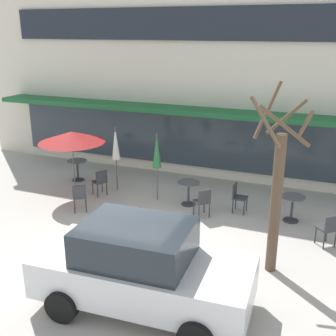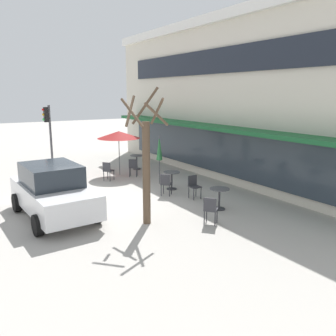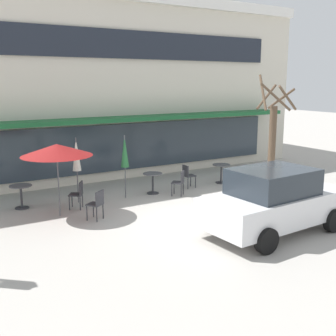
{
  "view_description": "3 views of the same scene",
  "coord_description": "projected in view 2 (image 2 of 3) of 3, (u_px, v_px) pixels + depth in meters",
  "views": [
    {
      "loc": [
        4.31,
        -8.28,
        5.27
      ],
      "look_at": [
        -0.29,
        3.06,
        1.21
      ],
      "focal_mm": 45.0,
      "sensor_mm": 36.0,
      "label": 1
    },
    {
      "loc": [
        12.71,
        -4.59,
        4.04
      ],
      "look_at": [
        -0.14,
        3.37,
        0.83
      ],
      "focal_mm": 38.0,
      "sensor_mm": 36.0,
      "label": 2
    },
    {
      "loc": [
        -6.9,
        -9.64,
        4.01
      ],
      "look_at": [
        0.44,
        2.41,
        1.09
      ],
      "focal_mm": 45.0,
      "sensor_mm": 36.0,
      "label": 3
    }
  ],
  "objects": [
    {
      "name": "cafe_chair_0",
      "position": [
        210.0,
        208.0,
        11.02
      ],
      "size": [
        0.56,
        0.56,
        0.89
      ],
      "color": "#333338",
      "rests_on": "ground"
    },
    {
      "name": "cafe_table_by_tree",
      "position": [
        172.0,
        177.0,
        15.1
      ],
      "size": [
        0.7,
        0.7,
        0.76
      ],
      "color": "#333338",
      "rests_on": "ground"
    },
    {
      "name": "patio_umbrella_corner_open",
      "position": [
        147.0,
        143.0,
        17.27
      ],
      "size": [
        0.28,
        0.28,
        2.2
      ],
      "color": "#4C4C51",
      "rests_on": "ground"
    },
    {
      "name": "cafe_chair_4",
      "position": [
        166.0,
        183.0,
        14.15
      ],
      "size": [
        0.57,
        0.57,
        0.89
      ],
      "color": "#333338",
      "rests_on": "ground"
    },
    {
      "name": "street_tree",
      "position": [
        146.0,
        163.0,
        10.85
      ],
      "size": [
        1.32,
        1.31,
        4.23
      ],
      "color": "brown",
      "rests_on": "ground"
    },
    {
      "name": "patio_umbrella_green_folded",
      "position": [
        159.0,
        148.0,
        15.78
      ],
      "size": [
        0.28,
        0.28,
        2.2
      ],
      "color": "#4C4C51",
      "rests_on": "ground"
    },
    {
      "name": "cafe_table_near_wall",
      "position": [
        137.0,
        160.0,
        19.14
      ],
      "size": [
        0.7,
        0.7,
        0.76
      ],
      "color": "#333338",
      "rests_on": "ground"
    },
    {
      "name": "cafe_table_streetside",
      "position": [
        219.0,
        195.0,
        12.49
      ],
      "size": [
        0.7,
        0.7,
        0.76
      ],
      "color": "#333338",
      "rests_on": "ground"
    },
    {
      "name": "cafe_chair_1",
      "position": [
        108.0,
        170.0,
        16.57
      ],
      "size": [
        0.56,
        0.56,
        0.89
      ],
      "color": "#333338",
      "rests_on": "ground"
    },
    {
      "name": "building_facade",
      "position": [
        279.0,
        98.0,
        18.13
      ],
      "size": [
        19.45,
        9.1,
        7.54
      ],
      "color": "beige",
      "rests_on": "ground"
    },
    {
      "name": "patio_umbrella_cream_folded",
      "position": [
        119.0,
        135.0,
        17.43
      ],
      "size": [
        2.1,
        2.1,
        2.2
      ],
      "color": "#4C4C51",
      "rests_on": "ground"
    },
    {
      "name": "parked_sedan",
      "position": [
        53.0,
        191.0,
        11.66
      ],
      "size": [
        4.29,
        2.2,
        1.76
      ],
      "color": "silver",
      "rests_on": "ground"
    },
    {
      "name": "cafe_chair_3",
      "position": [
        194.0,
        185.0,
        13.83
      ],
      "size": [
        0.41,
        0.41,
        0.89
      ],
      "color": "#333338",
      "rests_on": "ground"
    },
    {
      "name": "ground_plane",
      "position": [
        96.0,
        199.0,
        13.78
      ],
      "size": [
        80.0,
        80.0,
        0.0
      ],
      "primitive_type": "plane",
      "color": "#ADA8A0"
    },
    {
      "name": "traffic_light_pole",
      "position": [
        48.0,
        126.0,
        19.14
      ],
      "size": [
        0.26,
        0.44,
        3.4
      ],
      "color": "#47474C",
      "rests_on": "ground"
    },
    {
      "name": "cafe_chair_2",
      "position": [
        133.0,
        166.0,
        17.35
      ],
      "size": [
        0.55,
        0.55,
        0.89
      ],
      "color": "#333338",
      "rests_on": "ground"
    }
  ]
}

